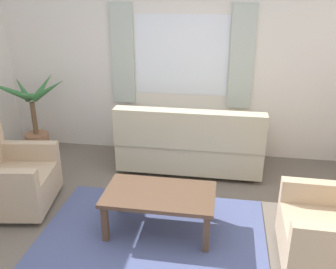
{
  "coord_description": "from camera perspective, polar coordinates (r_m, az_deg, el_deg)",
  "views": [
    {
      "loc": [
        0.65,
        -2.92,
        2.33
      ],
      "look_at": [
        0.06,
        0.7,
        0.86
      ],
      "focal_mm": 39.35,
      "sensor_mm": 36.0,
      "label": 1
    }
  ],
  "objects": [
    {
      "name": "ground_plane",
      "position": [
        3.79,
        -2.66,
        -16.14
      ],
      "size": [
        6.24,
        6.24,
        0.0
      ],
      "primitive_type": "plane",
      "color": "#6B6056"
    },
    {
      "name": "wall_back",
      "position": [
        5.32,
        2.13,
        10.65
      ],
      "size": [
        5.32,
        0.12,
        2.6
      ],
      "primitive_type": "cube",
      "color": "silver",
      "rests_on": "ground_plane"
    },
    {
      "name": "window_with_curtains",
      "position": [
        5.21,
        2.03,
        12.09
      ],
      "size": [
        1.98,
        0.07,
        1.4
      ],
      "color": "white"
    },
    {
      "name": "area_rug",
      "position": [
        3.79,
        -2.66,
        -16.07
      ],
      "size": [
        2.25,
        1.79,
        0.01
      ],
      "primitive_type": "cube",
      "color": "#4C5684",
      "rests_on": "ground_plane"
    },
    {
      "name": "couch",
      "position": [
        4.96,
        3.43,
        -1.53
      ],
      "size": [
        1.9,
        0.82,
        0.92
      ],
      "rotation": [
        0.0,
        0.0,
        3.14
      ],
      "color": "#BCB293",
      "rests_on": "ground_plane"
    },
    {
      "name": "armchair_left",
      "position": [
        4.48,
        -23.46,
        -6.29
      ],
      "size": [
        0.94,
        0.95,
        0.88
      ],
      "rotation": [
        0.0,
        0.0,
        1.72
      ],
      "color": "tan",
      "rests_on": "ground_plane"
    },
    {
      "name": "coffee_table",
      "position": [
        3.72,
        -1.33,
        -9.75
      ],
      "size": [
        1.1,
        0.64,
        0.44
      ],
      "color": "brown",
      "rests_on": "ground_plane"
    },
    {
      "name": "potted_plant",
      "position": [
        5.69,
        -20.03,
        1.76
      ],
      "size": [
        1.12,
        0.95,
        1.25
      ],
      "color": "#9E6B4C",
      "rests_on": "ground_plane"
    }
  ]
}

